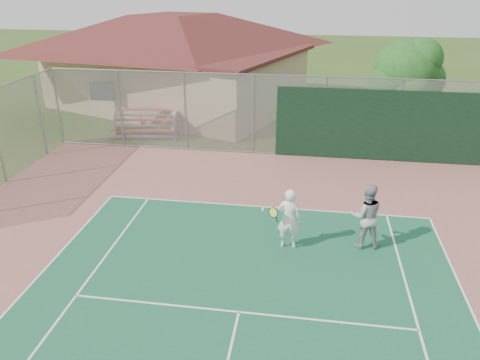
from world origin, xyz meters
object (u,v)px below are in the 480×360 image
(player_white_front, at_px, (289,219))
(player_grey_back, at_px, (366,216))
(clubhouse, at_px, (175,51))
(bleachers, at_px, (147,123))
(tree, at_px, (407,75))

(player_white_front, relative_size, player_grey_back, 0.94)
(clubhouse, height_order, bleachers, clubhouse)
(tree, xyz_separation_m, player_white_front, (-4.64, -10.07, -2.24))
(bleachers, height_order, player_grey_back, player_grey_back)
(clubhouse, height_order, tree, clubhouse)
(clubhouse, bearing_deg, tree, -2.29)
(player_white_front, bearing_deg, clubhouse, -62.80)
(clubhouse, relative_size, tree, 3.47)
(bleachers, distance_m, tree, 12.36)
(clubhouse, xyz_separation_m, bleachers, (0.09, -5.75, -2.54))
(bleachers, bearing_deg, player_grey_back, -51.74)
(player_white_front, bearing_deg, player_grey_back, -168.94)
(bleachers, relative_size, player_white_front, 1.77)
(bleachers, relative_size, player_grey_back, 1.66)
(clubhouse, distance_m, player_white_front, 17.01)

